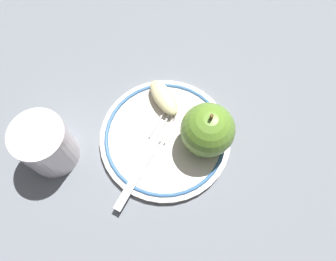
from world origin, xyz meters
TOP-DOWN VIEW (x-y plane):
  - ground_plane at (0.00, 0.00)m, footprint 2.00×2.00m
  - plate at (0.02, 0.00)m, footprint 0.21×0.21m
  - apple_red_whole at (0.04, 0.06)m, footprint 0.08×0.08m
  - apple_slice_front at (-0.04, 0.02)m, footprint 0.08×0.05m
  - fork at (0.04, -0.04)m, footprint 0.14×0.15m
  - drinking_glass at (-0.01, -0.17)m, footprint 0.08×0.08m

SIDE VIEW (x-z plane):
  - ground_plane at x=0.00m, z-range 0.00..0.00m
  - plate at x=0.02m, z-range 0.00..0.01m
  - fork at x=0.04m, z-range 0.01..0.02m
  - apple_slice_front at x=-0.04m, z-range 0.01..0.04m
  - drinking_glass at x=-0.01m, z-range 0.00..0.09m
  - apple_red_whole at x=0.04m, z-range 0.01..0.10m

